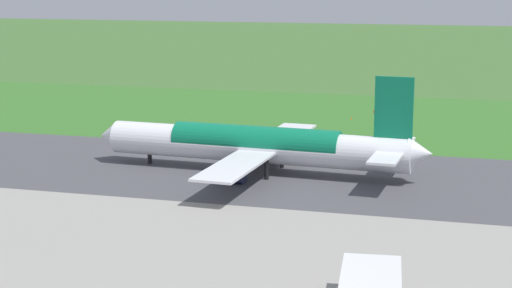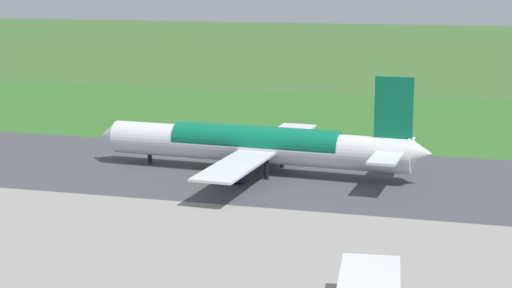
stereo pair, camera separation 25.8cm
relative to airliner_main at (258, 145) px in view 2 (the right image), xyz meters
name	(u,v)px [view 2 (the right image)]	position (x,y,z in m)	size (l,w,h in m)	color
ground_plane	(312,176)	(-8.51, -0.02, -4.35)	(800.00, 800.00, 0.00)	#3D662D
runway_asphalt	(312,176)	(-8.51, -0.02, -4.32)	(600.00, 38.16, 0.06)	#47474C
grass_verge_foreground	(358,123)	(-8.51, -47.30, -4.33)	(600.00, 80.00, 0.04)	#346B27
airliner_main	(258,145)	(0.00, 0.00, 0.00)	(54.13, 44.27, 15.88)	white
no_stopping_sign	(375,115)	(-11.85, -49.60, -2.88)	(0.60, 0.10, 2.46)	slate
traffic_cone_orange	(352,118)	(-6.67, -51.21, -4.08)	(0.40, 0.40, 0.55)	orange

